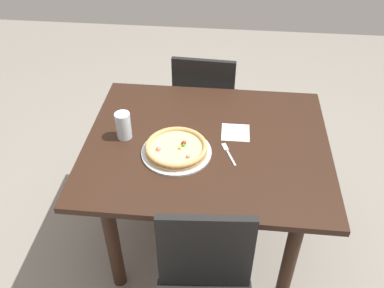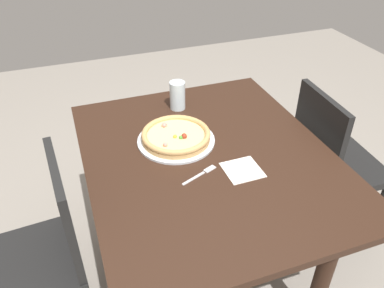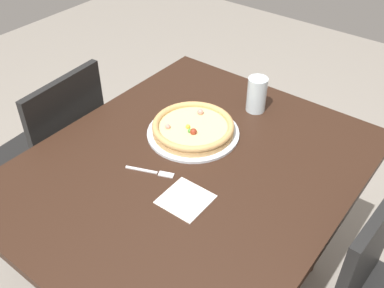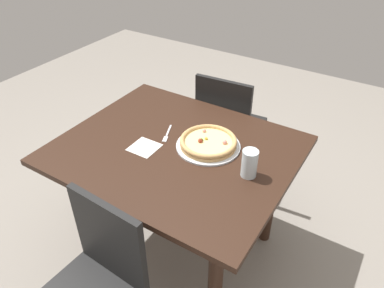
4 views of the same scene
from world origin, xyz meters
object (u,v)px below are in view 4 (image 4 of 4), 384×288
(dining_table, at_px, (176,166))
(chair_near, at_px, (228,125))
(fork, at_px, (167,135))
(chair_far, at_px, (95,287))
(pizza, at_px, (208,142))
(plate, at_px, (208,146))
(napkin, at_px, (144,147))
(drinking_glass, at_px, (249,163))

(dining_table, distance_m, chair_near, 0.73)
(fork, bearing_deg, chair_near, 152.80)
(chair_far, height_order, fork, chair_far)
(pizza, relative_size, fork, 1.86)
(plate, bearing_deg, fork, 5.96)
(pizza, xyz_separation_m, napkin, (0.28, 0.18, -0.03))
(drinking_glass, bearing_deg, chair_far, 63.63)
(plate, distance_m, drinking_glass, 0.30)
(pizza, relative_size, napkin, 2.11)
(chair_far, distance_m, napkin, 0.71)
(plate, bearing_deg, drinking_glass, 160.56)
(dining_table, relative_size, drinking_glass, 8.60)
(dining_table, height_order, napkin, napkin)
(chair_near, height_order, chair_far, same)
(napkin, bearing_deg, fork, -101.51)
(pizza, bearing_deg, napkin, 33.54)
(plate, distance_m, fork, 0.24)
(pizza, bearing_deg, chair_near, -73.18)
(chair_far, distance_m, fork, 0.84)
(plate, height_order, napkin, plate)
(fork, bearing_deg, plate, 73.98)
(pizza, height_order, napkin, pizza)
(drinking_glass, distance_m, napkin, 0.56)
(fork, bearing_deg, pizza, 74.00)
(dining_table, height_order, drinking_glass, drinking_glass)
(pizza, height_order, fork, pizza)
(chair_near, xyz_separation_m, pizza, (-0.19, 0.61, 0.30))
(dining_table, distance_m, napkin, 0.20)
(drinking_glass, relative_size, napkin, 0.99)
(chair_near, bearing_deg, drinking_glass, -61.40)
(chair_far, distance_m, drinking_glass, 0.86)
(fork, bearing_deg, chair_far, -10.07)
(chair_far, bearing_deg, dining_table, -82.26)
(chair_near, relative_size, drinking_glass, 6.37)
(dining_table, bearing_deg, chair_near, -86.19)
(chair_far, relative_size, drinking_glass, 6.37)
(dining_table, relative_size, chair_far, 1.35)
(dining_table, distance_m, chair_far, 0.73)
(chair_far, relative_size, fork, 5.56)
(chair_far, bearing_deg, drinking_glass, -113.37)
(pizza, height_order, drinking_glass, drinking_glass)
(plate, bearing_deg, chair_near, -73.18)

